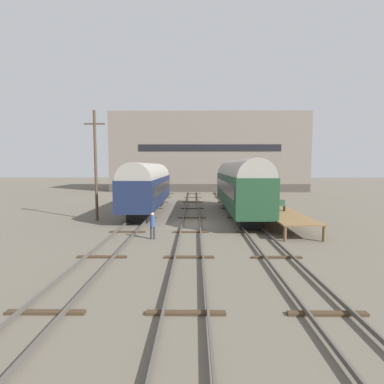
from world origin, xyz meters
name	(u,v)px	position (x,y,z in m)	size (l,w,h in m)	color
ground_plane	(191,225)	(0.00, 0.00, 0.00)	(200.00, 200.00, 0.00)	#60594C
track_left	(136,223)	(-4.60, 0.00, 0.14)	(2.60, 60.00, 0.26)	#4C4742
track_middle	(191,223)	(0.00, 0.00, 0.14)	(2.60, 60.00, 0.26)	#4C4742
track_right	(247,223)	(4.60, 0.00, 0.14)	(2.60, 60.00, 0.26)	#4C4742
train_car_navy	(148,184)	(-4.60, 6.90, 2.89)	(3.13, 16.22, 5.13)	black
train_car_green	(239,184)	(4.60, 4.60, 3.08)	(3.03, 17.19, 5.41)	black
station_platform	(280,212)	(7.31, 0.12, 1.01)	(2.78, 11.48, 1.09)	brown
bench	(277,205)	(7.17, 0.54, 1.58)	(1.40, 0.40, 0.91)	#2D4C33
person_worker	(153,223)	(-2.50, -4.96, 1.08)	(0.32, 0.32, 1.78)	#282833
utility_pole	(96,164)	(-8.40, 1.82, 4.97)	(1.80, 0.24, 9.62)	#473828
warehouse_building	(208,153)	(2.99, 37.23, 7.42)	(37.29, 12.84, 14.83)	#46403A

